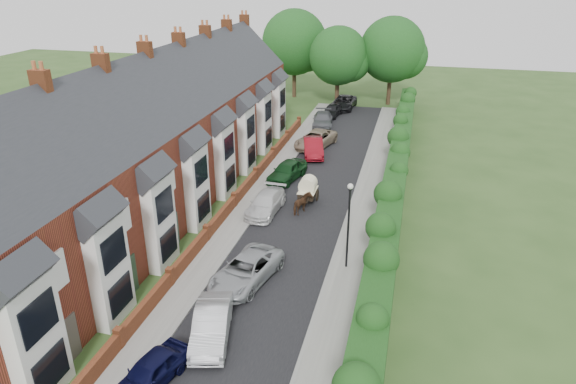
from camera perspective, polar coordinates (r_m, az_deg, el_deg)
name	(u,v)px	position (r m, az deg, el deg)	size (l,w,h in m)	color
ground	(268,301)	(26.60, -2.24, -11.97)	(140.00, 140.00, 0.00)	#2D4C1E
road	(305,208)	(35.89, 1.91, -1.80)	(6.00, 58.00, 0.02)	black
pavement_hedge_side	(364,214)	(35.33, 8.42, -2.42)	(2.20, 58.00, 0.12)	gray
pavement_house_side	(253,202)	(36.79, -3.96, -1.09)	(1.70, 58.00, 0.12)	gray
kerb_hedge_side	(348,212)	(35.42, 6.74, -2.23)	(0.18, 58.00, 0.13)	gray
kerb_house_side	(263,203)	(36.56, -2.76, -1.21)	(0.18, 58.00, 0.13)	gray
hedge	(392,196)	(34.58, 11.53, -0.43)	(2.10, 58.00, 2.85)	#183912
terrace_row	(157,140)	(36.79, -14.40, 5.59)	(9.05, 40.50, 11.50)	brown
garden_wall_row	(234,201)	(36.07, -5.97, -1.00)	(0.35, 40.35, 1.10)	brown
lamppost	(349,216)	(27.66, 6.77, -2.62)	(0.32, 0.32, 5.16)	black
tree_far_left	(341,57)	(62.14, 5.95, 14.67)	(7.14, 6.80, 9.29)	#332316
tree_far_right	(395,51)	(63.44, 11.85, 15.05)	(7.98, 7.60, 10.31)	#332316
tree_far_back	(298,44)	(66.02, 1.09, 16.12)	(8.40, 8.00, 10.82)	#332316
car_navy	(150,372)	(22.49, -15.08, -18.76)	(1.50, 3.73, 1.27)	black
car_silver_a	(212,325)	(24.14, -8.49, -14.38)	(1.54, 4.40, 1.45)	silver
car_silver_b	(246,270)	(27.71, -4.66, -8.63)	(2.35, 5.10, 1.42)	#A6A9AE
car_white	(266,203)	(35.08, -2.51, -1.26)	(1.86, 4.59, 1.33)	silver
car_green	(287,171)	(40.33, -0.10, 2.37)	(1.80, 4.47, 1.52)	#113A17
car_red	(313,147)	(45.71, 2.81, 5.00)	(1.63, 4.68, 1.54)	maroon
car_beige	(316,139)	(47.94, 3.09, 5.86)	(2.46, 5.34, 1.48)	gray
car_grey	(323,120)	(54.34, 3.87, 8.00)	(2.01, 4.93, 1.43)	#54565B
car_black	(332,110)	(58.27, 4.95, 9.04)	(1.64, 4.09, 1.39)	black
horse	(302,204)	(34.86, 1.59, -1.35)	(0.76, 1.66, 1.40)	#462B1A
horse_cart	(308,188)	(36.27, 2.23, 0.45)	(1.25, 2.77, 2.00)	black
car_extra_far	(344,102)	(61.63, 6.19, 9.86)	(2.47, 5.36, 1.49)	black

